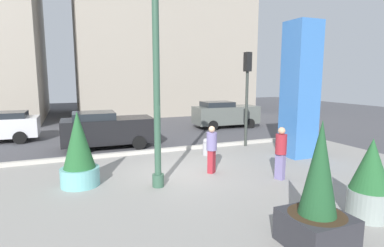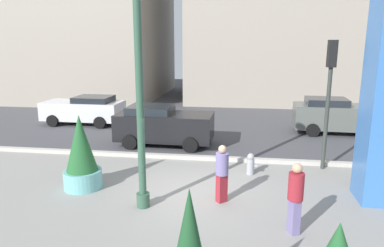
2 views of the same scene
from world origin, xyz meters
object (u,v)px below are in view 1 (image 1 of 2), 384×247
Objects in this scene: potted_plant_mid_plaza at (79,153)px; potted_plant_near_right at (318,199)px; lamp_post at (156,77)px; potted_plant_curbside at (370,180)px; car_far_lane at (107,129)px; art_pillar_blue at (300,91)px; pedestrian_on_sidewalk at (212,147)px; traffic_light_far_side at (247,84)px; car_curb_west at (225,114)px; pedestrian_crossing at (281,151)px; fire_hydrant at (206,147)px.

potted_plant_near_right is at bearing -52.53° from potted_plant_mid_plaza.
potted_plant_mid_plaza is (-2.21, 1.01, -2.29)m from lamp_post.
car_far_lane is (-4.83, 10.03, -0.05)m from potted_plant_curbside.
potted_plant_mid_plaza is at bearing 141.69° from potted_plant_curbside.
lamp_post is 3.34m from potted_plant_mid_plaza.
art_pillar_blue is at bearing 11.87° from lamp_post.
art_pillar_blue is at bearing 9.68° from pedestrian_on_sidewalk.
potted_plant_mid_plaza is 8.49m from traffic_light_far_side.
pedestrian_crossing is at bearing -108.60° from car_curb_west.
car_curb_west is at bearing 41.06° from potted_plant_mid_plaza.
traffic_light_far_side is at bearing 19.80° from fire_hydrant.
fire_hydrant is 4.93m from car_far_lane.
car_curb_west is 10.14m from pedestrian_on_sidewalk.
potted_plant_near_right reaches higher than car_curb_west.
lamp_post is 1.57× the size of car_curb_west.
traffic_light_far_side reaches higher than potted_plant_mid_plaza.
traffic_light_far_side is 6.12m from car_curb_west.
potted_plant_near_right is at bearing -166.54° from potted_plant_curbside.
car_far_lane is at bearing 117.92° from pedestrian_on_sidewalk.
lamp_post is 6.13m from potted_plant_curbside.
fire_hydrant is at bearing 69.91° from pedestrian_on_sidewalk.
potted_plant_near_right is 0.60× the size of car_far_lane.
lamp_post is at bearing -24.60° from potted_plant_mid_plaza.
lamp_post is 3.27m from pedestrian_on_sidewalk.
traffic_light_far_side is at bearing 70.87° from pedestrian_crossing.
car_far_lane is at bearing 97.38° from lamp_post.
car_curb_west is at bearing 51.83° from lamp_post.
fire_hydrant is at bearing 103.87° from pedestrian_crossing.
car_curb_west is (4.36, 6.37, 0.53)m from fire_hydrant.
traffic_light_far_side reaches higher than fire_hydrant.
lamp_post is at bearing -128.17° from car_curb_west.
potted_plant_curbside is at bearing -103.92° from car_curb_west.
potted_plant_near_right reaches higher than potted_plant_mid_plaza.
pedestrian_crossing reaches higher than pedestrian_on_sidewalk.
traffic_light_far_side is at bearing -19.40° from car_far_lane.
car_curb_west is at bearing 59.08° from pedestrian_on_sidewalk.
potted_plant_near_right is at bearing -97.78° from fire_hydrant.
fire_hydrant is 7.74m from car_curb_west.
potted_plant_curbside is at bearing -67.02° from pedestrian_on_sidewalk.
art_pillar_blue is at bearing 64.82° from potted_plant_curbside.
car_far_lane is at bearing 74.40° from potted_plant_mid_plaza.
car_curb_west reaches higher than car_far_lane.
lamp_post reaches higher than car_far_lane.
car_far_lane is (-7.32, 4.73, -1.90)m from art_pillar_blue.
car_curb_west is (3.28, 13.24, -0.04)m from potted_plant_curbside.
fire_hydrant is (-1.08, 6.87, -0.58)m from potted_plant_curbside.
potted_plant_near_right is 0.58× the size of car_curb_west.
fire_hydrant is 0.18× the size of car_far_lane.
potted_plant_curbside is (2.08, 0.50, -0.04)m from potted_plant_near_right.
art_pillar_blue reaches higher than traffic_light_far_side.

